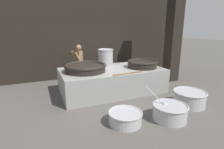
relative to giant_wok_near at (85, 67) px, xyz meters
The scene contains 12 objects.
ground_plane 1.36m from the giant_wok_near, ahead, with size 60.00×60.00×0.00m, color #56514C.
back_wall 2.84m from the giant_wok_near, 68.39° to the left, with size 8.57×0.24×4.19m, color black.
support_pillar 4.06m from the giant_wok_near, ahead, with size 0.50×0.50×4.19m, color black.
hearth_platform 1.10m from the giant_wok_near, ahead, with size 3.55×1.88×0.83m.
giant_wok_near is the anchor object (origin of this frame).
giant_wok_far 2.06m from the giant_wok_near, ahead, with size 1.08×1.08×0.26m.
stock_pot 1.17m from the giant_wok_near, 33.30° to the left, with size 0.59×0.59×0.62m.
stirring_paddle 1.47m from the giant_wok_near, 34.72° to the right, with size 1.08×0.16×0.04m.
cook 1.43m from the giant_wok_near, 85.37° to the left, with size 0.39×0.60×1.58m.
prep_bowl_vegetables 2.95m from the giant_wok_near, 59.00° to the right, with size 0.87×1.03×0.74m.
prep_bowl_meat 2.35m from the giant_wok_near, 80.52° to the right, with size 0.82×0.82×0.31m.
prep_bowl_extra 3.34m from the giant_wok_near, 38.07° to the right, with size 0.94×0.94×0.44m.
Camera 1 is at (-2.36, -5.50, 2.22)m, focal length 28.00 mm.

